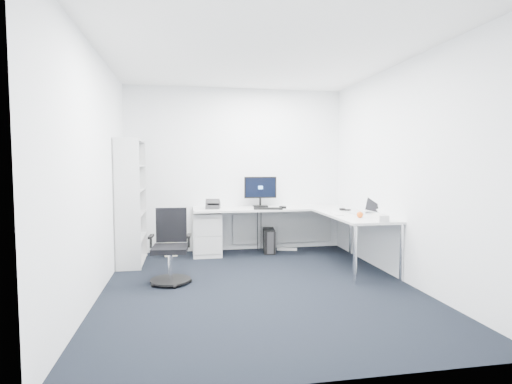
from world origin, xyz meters
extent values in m
plane|color=black|center=(0.00, 0.00, 0.00)|extent=(4.20, 4.20, 0.00)
plane|color=white|center=(0.00, 0.00, 2.70)|extent=(4.20, 4.20, 0.00)
cube|color=white|center=(0.00, 2.10, 1.35)|extent=(3.60, 0.02, 2.70)
cube|color=white|center=(0.00, -2.10, 1.35)|extent=(3.60, 0.02, 2.70)
cube|color=white|center=(-1.80, 0.00, 1.35)|extent=(0.02, 4.20, 2.70)
cube|color=white|center=(1.80, 0.00, 1.35)|extent=(0.02, 4.20, 2.70)
cube|color=silver|center=(-0.51, 1.79, 0.34)|extent=(0.44, 0.55, 0.68)
cube|color=black|center=(0.50, 1.78, 0.19)|extent=(0.23, 0.42, 0.39)
cube|color=beige|center=(-1.09, 1.96, 0.21)|extent=(0.22, 0.45, 0.42)
cube|color=silver|center=(0.82, 1.87, 0.02)|extent=(0.34, 0.14, 0.04)
cube|color=black|center=(0.42, 1.50, 0.76)|extent=(0.46, 0.22, 0.02)
cube|color=black|center=(0.68, 1.58, 0.76)|extent=(0.10, 0.12, 0.03)
cube|color=silver|center=(1.24, 0.74, 0.75)|extent=(0.14, 0.38, 0.01)
sphere|color=#E55A14|center=(1.40, 0.32, 0.79)|extent=(0.08, 0.08, 0.08)
cube|color=silver|center=(1.53, -0.01, 0.79)|extent=(0.15, 0.25, 0.08)
camera|label=1|loc=(-0.85, -4.54, 1.46)|focal=28.00mm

